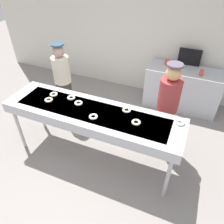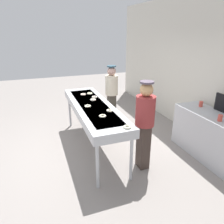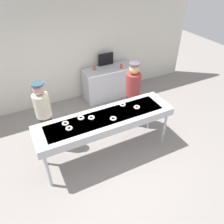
{
  "view_description": "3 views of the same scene",
  "coord_description": "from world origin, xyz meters",
  "px_view_note": "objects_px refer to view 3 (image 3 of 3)",
  "views": [
    {
      "loc": [
        1.28,
        -2.25,
        2.98
      ],
      "look_at": [
        0.29,
        0.12,
        0.98
      ],
      "focal_mm": 34.63,
      "sensor_mm": 36.0,
      "label": 1
    },
    {
      "loc": [
        4.04,
        -1.06,
        2.44
      ],
      "look_at": [
        0.37,
        0.29,
        0.93
      ],
      "focal_mm": 34.04,
      "sensor_mm": 36.0,
      "label": 2
    },
    {
      "loc": [
        -1.4,
        -3.06,
        3.6
      ],
      "look_at": [
        0.21,
        0.15,
        0.95
      ],
      "focal_mm": 34.89,
      "sensor_mm": 36.0,
      "label": 3
    }
  ],
  "objects_px": {
    "sugar_donut_0": "(65,123)",
    "worker_baker": "(44,113)",
    "fryer_conveyor": "(106,120)",
    "sugar_donut_5": "(113,119)",
    "prep_counter": "(110,82)",
    "sugar_donut_2": "(91,118)",
    "paper_cup_1": "(94,68)",
    "sugar_donut_3": "(81,118)",
    "paper_cup_0": "(121,66)",
    "sugar_donut_1": "(69,128)",
    "sugar_donut_4": "(123,105)",
    "worker_assistant": "(133,91)",
    "sugar_donut_6": "(137,107)",
    "menu_display": "(106,59)",
    "sugar_donut_7": "(153,95)"
  },
  "relations": [
    {
      "from": "sugar_donut_2",
      "to": "paper_cup_1",
      "type": "xyz_separation_m",
      "value": [
        0.95,
        2.11,
        -0.04
      ]
    },
    {
      "from": "sugar_donut_7",
      "to": "sugar_donut_2",
      "type": "bearing_deg",
      "value": -175.01
    },
    {
      "from": "fryer_conveyor",
      "to": "sugar_donut_2",
      "type": "relative_size",
      "value": 21.48
    },
    {
      "from": "worker_baker",
      "to": "worker_assistant",
      "type": "distance_m",
      "value": 2.07
    },
    {
      "from": "fryer_conveyor",
      "to": "sugar_donut_0",
      "type": "height_order",
      "value": "sugar_donut_0"
    },
    {
      "from": "sugar_donut_5",
      "to": "worker_assistant",
      "type": "xyz_separation_m",
      "value": [
        0.92,
        0.8,
        -0.07
      ]
    },
    {
      "from": "sugar_donut_5",
      "to": "paper_cup_0",
      "type": "xyz_separation_m",
      "value": [
        1.32,
        2.1,
        -0.04
      ]
    },
    {
      "from": "prep_counter",
      "to": "sugar_donut_5",
      "type": "bearing_deg",
      "value": -114.56
    },
    {
      "from": "fryer_conveyor",
      "to": "sugar_donut_3",
      "type": "xyz_separation_m",
      "value": [
        -0.45,
        0.17,
        0.1
      ]
    },
    {
      "from": "sugar_donut_1",
      "to": "worker_baker",
      "type": "xyz_separation_m",
      "value": [
        -0.29,
        0.83,
        -0.11
      ]
    },
    {
      "from": "fryer_conveyor",
      "to": "sugar_donut_5",
      "type": "height_order",
      "value": "sugar_donut_5"
    },
    {
      "from": "fryer_conveyor",
      "to": "paper_cup_0",
      "type": "distance_m",
      "value": 2.43
    },
    {
      "from": "paper_cup_1",
      "to": "sugar_donut_0",
      "type": "bearing_deg",
      "value": -125.34
    },
    {
      "from": "sugar_donut_4",
      "to": "prep_counter",
      "type": "bearing_deg",
      "value": 71.61
    },
    {
      "from": "sugar_donut_2",
      "to": "sugar_donut_5",
      "type": "xyz_separation_m",
      "value": [
        0.37,
        -0.21,
        0.0
      ]
    },
    {
      "from": "sugar_donut_0",
      "to": "sugar_donut_4",
      "type": "height_order",
      "value": "same"
    },
    {
      "from": "sugar_donut_4",
      "to": "sugar_donut_6",
      "type": "xyz_separation_m",
      "value": [
        0.22,
        -0.21,
        0.0
      ]
    },
    {
      "from": "sugar_donut_0",
      "to": "worker_baker",
      "type": "bearing_deg",
      "value": 112.47
    },
    {
      "from": "sugar_donut_1",
      "to": "worker_assistant",
      "type": "xyz_separation_m",
      "value": [
        1.77,
        0.7,
        -0.07
      ]
    },
    {
      "from": "sugar_donut_5",
      "to": "menu_display",
      "type": "distance_m",
      "value": 2.7
    },
    {
      "from": "sugar_donut_3",
      "to": "worker_assistant",
      "type": "height_order",
      "value": "worker_assistant"
    },
    {
      "from": "sugar_donut_2",
      "to": "paper_cup_1",
      "type": "bearing_deg",
      "value": 65.68
    },
    {
      "from": "fryer_conveyor",
      "to": "menu_display",
      "type": "bearing_deg",
      "value": 64.58
    },
    {
      "from": "fryer_conveyor",
      "to": "sugar_donut_4",
      "type": "height_order",
      "value": "sugar_donut_4"
    },
    {
      "from": "fryer_conveyor",
      "to": "sugar_donut_5",
      "type": "relative_size",
      "value": 21.48
    },
    {
      "from": "sugar_donut_5",
      "to": "sugar_donut_0",
      "type": "bearing_deg",
      "value": 162.72
    },
    {
      "from": "fryer_conveyor",
      "to": "worker_baker",
      "type": "height_order",
      "value": "worker_baker"
    },
    {
      "from": "worker_baker",
      "to": "sugar_donut_5",
      "type": "bearing_deg",
      "value": 145.51
    },
    {
      "from": "sugar_donut_4",
      "to": "sugar_donut_6",
      "type": "height_order",
      "value": "same"
    },
    {
      "from": "sugar_donut_0",
      "to": "sugar_donut_3",
      "type": "bearing_deg",
      "value": 4.91
    },
    {
      "from": "sugar_donut_0",
      "to": "prep_counter",
      "type": "xyz_separation_m",
      "value": [
        1.89,
        1.97,
        -0.56
      ]
    },
    {
      "from": "paper_cup_0",
      "to": "fryer_conveyor",
      "type": "bearing_deg",
      "value": -125.88
    },
    {
      "from": "sugar_donut_1",
      "to": "sugar_donut_4",
      "type": "height_order",
      "value": "same"
    },
    {
      "from": "sugar_donut_0",
      "to": "menu_display",
      "type": "xyz_separation_m",
      "value": [
        1.89,
        2.23,
        0.08
      ]
    },
    {
      "from": "sugar_donut_2",
      "to": "prep_counter",
      "type": "xyz_separation_m",
      "value": [
        1.39,
        2.03,
        -0.56
      ]
    },
    {
      "from": "sugar_donut_5",
      "to": "fryer_conveyor",
      "type": "bearing_deg",
      "value": 127.41
    },
    {
      "from": "sugar_donut_3",
      "to": "paper_cup_0",
      "type": "xyz_separation_m",
      "value": [
        1.87,
        1.8,
        -0.04
      ]
    },
    {
      "from": "worker_assistant",
      "to": "sugar_donut_1",
      "type": "bearing_deg",
      "value": 19.03
    },
    {
      "from": "sugar_donut_1",
      "to": "menu_display",
      "type": "relative_size",
      "value": 0.28
    },
    {
      "from": "sugar_donut_3",
      "to": "menu_display",
      "type": "bearing_deg",
      "value": 54.44
    },
    {
      "from": "worker_assistant",
      "to": "worker_baker",
      "type": "bearing_deg",
      "value": -6.08
    },
    {
      "from": "sugar_donut_5",
      "to": "worker_assistant",
      "type": "distance_m",
      "value": 1.22
    },
    {
      "from": "sugar_donut_4",
      "to": "menu_display",
      "type": "height_order",
      "value": "menu_display"
    },
    {
      "from": "fryer_conveyor",
      "to": "sugar_donut_7",
      "type": "distance_m",
      "value": 1.3
    },
    {
      "from": "sugar_donut_0",
      "to": "sugar_donut_2",
      "type": "bearing_deg",
      "value": -6.43
    },
    {
      "from": "sugar_donut_1",
      "to": "sugar_donut_6",
      "type": "height_order",
      "value": "same"
    },
    {
      "from": "prep_counter",
      "to": "paper_cup_1",
      "type": "relative_size",
      "value": 13.33
    },
    {
      "from": "sugar_donut_5",
      "to": "paper_cup_1",
      "type": "height_order",
      "value": "same"
    },
    {
      "from": "sugar_donut_0",
      "to": "sugar_donut_1",
      "type": "height_order",
      "value": "same"
    },
    {
      "from": "paper_cup_1",
      "to": "prep_counter",
      "type": "bearing_deg",
      "value": -11.28
    }
  ]
}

